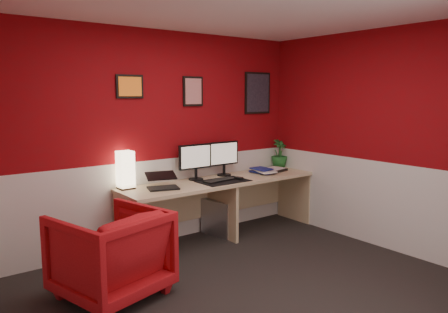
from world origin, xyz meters
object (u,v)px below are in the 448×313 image
Objects in this scene: monitor_right at (224,153)px; potted_plant at (279,154)px; desk at (222,209)px; zen_tray at (273,170)px; laptop at (163,179)px; armchair at (111,253)px; pc_tower at (219,218)px; monitor_left at (196,156)px; shoji_lamp at (125,171)px.

monitor_right reaches higher than potted_plant.
desk is 0.97m from zen_tray.
laptop is 0.94× the size of zen_tray.
pc_tower is at bearing -171.26° from armchair.
laptop is 1.06m from pc_tower.
laptop is 0.83× the size of potted_plant.
monitor_left is 0.45m from monitor_right.
monitor_right is 0.68× the size of armchair.
desk is at bearing -110.56° from pc_tower.
monitor_right is 0.99m from potted_plant.
laptop is at bearing -38.26° from shoji_lamp.
desk is at bearing -34.62° from monitor_left.
shoji_lamp is at bearing 179.36° from potted_plant.
zen_tray is 2.74m from armchair.
armchair is (-2.62, -0.71, -0.36)m from zen_tray.
monitor_left is at bearing 172.96° from zen_tray.
pc_tower is at bearing 24.94° from laptop.
shoji_lamp and potted_plant have the same top height.
potted_plant is (0.99, 0.00, -0.09)m from monitor_right.
monitor_left reaches higher than armchair.
monitor_left is 0.85m from pc_tower.
potted_plant is at bearing 10.06° from desk.
monitor_left reaches higher than pc_tower.
desk is 6.51× the size of potted_plant.
monitor_right is at bearing -179.83° from potted_plant.
armchair is at bearing -122.21° from shoji_lamp.
laptop is 2.02m from potted_plant.
monitor_right is at bearing 22.89° from pc_tower.
potted_plant reaches higher than pc_tower.
armchair reaches higher than pc_tower.
zen_tray is at bearing -148.82° from potted_plant.
potted_plant is at bearing -178.06° from armchair.
pc_tower is at bearing -146.26° from monitor_right.
pc_tower is at bearing 80.30° from desk.
desk is at bearing -131.57° from monitor_right.
shoji_lamp reaches higher than pc_tower.
monitor_left is 0.68× the size of armchair.
pc_tower is (-0.88, 0.05, -0.52)m from zen_tray.
pc_tower is (1.18, -0.14, -0.70)m from shoji_lamp.
pc_tower is at bearing -6.77° from shoji_lamp.
armchair is at bearing -163.19° from potted_plant.
desk is 1.85m from armchair.
monitor_left is (-0.27, 0.18, 0.66)m from desk.
pc_tower is at bearing -17.56° from monitor_left.
desk is at bearing -177.43° from zen_tray.
monitor_left is at bearing -164.65° from armchair.
monitor_left is (0.89, -0.05, 0.09)m from shoji_lamp.
shoji_lamp reaches higher than laptop.
armchair is at bearing -167.24° from pc_tower.
desk is 4.48× the size of monitor_left.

